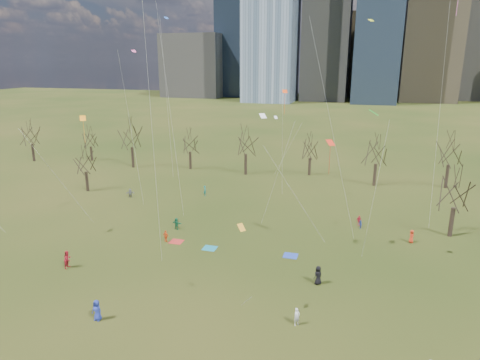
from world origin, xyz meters
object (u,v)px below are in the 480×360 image
(blanket_crimson, at_px, (176,242))
(person_4, at_px, (166,236))
(blanket_navy, at_px, (291,256))
(person_2, at_px, (68,259))
(person_1, at_px, (297,317))
(blanket_teal, at_px, (210,248))
(person_0, at_px, (97,310))

(blanket_crimson, relative_size, person_4, 1.07)
(blanket_navy, bearing_deg, blanket_crimson, -179.81)
(person_2, bearing_deg, person_1, -99.78)
(blanket_teal, bearing_deg, person_0, -104.66)
(blanket_teal, height_order, blanket_navy, same)
(person_2, bearing_deg, blanket_crimson, -43.29)
(person_0, xyz_separation_m, person_4, (-1.52, 16.60, -0.19))
(blanket_teal, distance_m, blanket_navy, 9.60)
(blanket_teal, height_order, person_2, person_2)
(blanket_crimson, height_order, person_4, person_4)
(blanket_navy, relative_size, person_4, 1.07)
(blanket_navy, height_order, person_4, person_4)
(blanket_navy, distance_m, blanket_crimson, 14.18)
(person_2, bearing_deg, blanket_teal, -57.65)
(blanket_crimson, height_order, person_1, person_1)
(person_2, bearing_deg, person_4, -40.09)
(blanket_navy, bearing_deg, blanket_teal, -175.88)
(blanket_navy, xyz_separation_m, blanket_crimson, (-14.18, -0.05, 0.00))
(blanket_teal, height_order, person_0, person_0)
(blanket_crimson, bearing_deg, person_4, -162.27)
(person_1, relative_size, person_2, 0.80)
(blanket_navy, distance_m, person_4, 15.40)
(blanket_navy, distance_m, person_1, 13.27)
(blanket_teal, bearing_deg, person_2, -145.57)
(person_0, height_order, person_1, person_0)
(blanket_teal, distance_m, person_4, 5.85)
(blanket_teal, xyz_separation_m, person_0, (-4.27, -16.34, 0.93))
(blanket_teal, distance_m, person_1, 17.40)
(blanket_navy, xyz_separation_m, person_2, (-22.51, -9.55, 0.97))
(person_0, distance_m, person_2, 11.44)
(blanket_teal, distance_m, person_2, 15.70)
(blanket_crimson, xyz_separation_m, person_1, (16.91, -12.92, 0.77))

